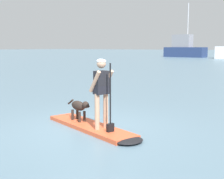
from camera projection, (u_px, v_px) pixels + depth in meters
name	position (u px, v px, depth m)	size (l,w,h in m)	color
ground_plane	(90.00, 128.00, 7.94)	(400.00, 400.00, 0.00)	slate
paddleboard	(95.00, 128.00, 7.76)	(3.39, 1.64, 0.10)	#E55933
person_paddler	(102.00, 89.00, 7.38)	(0.67, 0.57, 1.71)	tan
dog	(79.00, 107.00, 8.26)	(1.04, 0.41, 0.58)	#2D231E
moored_boat_far_port	(184.00, 49.00, 62.05)	(8.61, 3.45, 10.64)	navy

